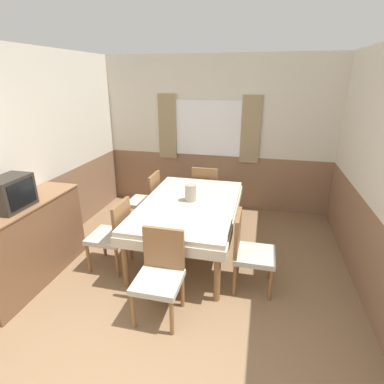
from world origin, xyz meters
name	(u,v)px	position (x,y,z in m)	size (l,w,h in m)	color
wall_back	(216,135)	(-0.01, 4.00, 1.31)	(4.31, 0.10, 2.60)	silver
wall_left	(36,157)	(-1.98, 1.99, 1.30)	(0.05, 4.38, 2.60)	silver
dining_table	(189,210)	(-0.08, 2.34, 0.62)	(1.23, 1.95, 0.72)	beige
chair_head_window	(206,189)	(-0.08, 3.51, 0.48)	(0.44, 0.44, 0.89)	brown
chair_left_near	(113,233)	(-0.89, 1.78, 0.48)	(0.44, 0.44, 0.89)	brown
chair_left_far	(147,199)	(-0.89, 2.90, 0.48)	(0.44, 0.44, 0.89)	brown
chair_head_near	(160,272)	(-0.08, 1.17, 0.48)	(0.44, 0.44, 0.89)	brown
chair_right_near	(249,249)	(0.73, 1.78, 0.48)	(0.44, 0.44, 0.89)	brown
sideboard	(28,243)	(-1.71, 1.33, 0.49)	(0.46, 1.47, 0.96)	brown
tv	(11,193)	(-1.70, 1.23, 1.13)	(0.29, 0.42, 0.34)	#2D2823
vase	(191,193)	(-0.07, 2.41, 0.83)	(0.15, 0.15, 0.22)	#A39989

